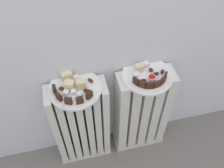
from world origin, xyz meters
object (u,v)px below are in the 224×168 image
Objects in this scene: fork at (67,100)px; jam_bowl_right at (152,78)px; plate_right at (147,76)px; radiator_right at (141,113)px; plate_left at (75,89)px; radiator_left at (81,125)px.

jam_bowl_right is at bearing 3.42° from fork.
jam_bowl_right reaches higher than plate_right.
radiator_right is 16.06× the size of jam_bowl_right.
fork reaches higher than plate_right.
jam_bowl_right is 0.39m from fork.
plate_left and plate_right have the same top height.
jam_bowl_right is at bearing -5.98° from plate_left.
plate_right is 0.39m from fork.
plate_left is at bearing 174.02° from jam_bowl_right.
fork is at bearing -171.14° from radiator_right.
jam_bowl_right is at bearing -80.90° from plate_right.
plate_right is 2.83× the size of fork.
plate_left is (-0.34, 0.00, 0.31)m from radiator_right.
jam_bowl_right is at bearing -5.98° from radiator_left.
radiator_left is at bearing 180.00° from radiator_right.
radiator_left is at bearing 116.57° from plate_left.
plate_right is at bearing -0.00° from radiator_left.
fork is at bearing -124.32° from radiator_left.
plate_right reaches higher than radiator_right.
radiator_right is 0.50m from fork.
plate_right is (0.34, 0.00, 0.00)m from plate_left.
jam_bowl_right reaches higher than radiator_left.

